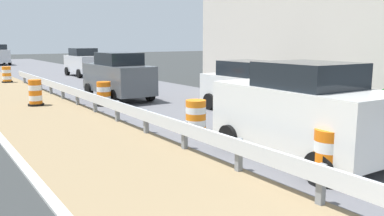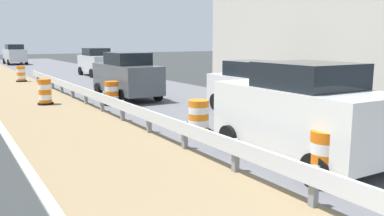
# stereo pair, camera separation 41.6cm
# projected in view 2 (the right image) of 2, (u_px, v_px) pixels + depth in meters

# --- Properties ---
(traffic_barrel_nearest) EXTENTS (0.68, 0.68, 1.06)m
(traffic_barrel_nearest) POSITION_uv_depth(u_px,v_px,m) (324.00, 161.00, 7.38)
(traffic_barrel_nearest) COLOR orange
(traffic_barrel_nearest) RESTS_ON ground
(traffic_barrel_close) EXTENTS (0.75, 0.75, 0.97)m
(traffic_barrel_close) POSITION_uv_depth(u_px,v_px,m) (199.00, 118.00, 11.66)
(traffic_barrel_close) COLOR orange
(traffic_barrel_close) RESTS_ON ground
(traffic_barrel_mid) EXTENTS (0.72, 0.72, 1.00)m
(traffic_barrel_mid) POSITION_uv_depth(u_px,v_px,m) (112.00, 94.00, 16.59)
(traffic_barrel_mid) COLOR orange
(traffic_barrel_mid) RESTS_ON ground
(traffic_barrel_far) EXTENTS (0.65, 0.65, 1.08)m
(traffic_barrel_far) POSITION_uv_depth(u_px,v_px,m) (45.00, 93.00, 16.70)
(traffic_barrel_far) COLOR orange
(traffic_barrel_far) RESTS_ON ground
(traffic_barrel_farther) EXTENTS (0.67, 0.67, 1.03)m
(traffic_barrel_farther) POSITION_uv_depth(u_px,v_px,m) (21.00, 75.00, 25.87)
(traffic_barrel_farther) COLOR orange
(traffic_barrel_farther) RESTS_ON ground
(car_lead_near_lane) EXTENTS (2.14, 4.71, 2.23)m
(car_lead_near_lane) POSITION_uv_depth(u_px,v_px,m) (15.00, 54.00, 44.22)
(car_lead_near_lane) COLOR silver
(car_lead_near_lane) RESTS_ON ground
(car_trailing_near_lane) EXTENTS (2.08, 4.05, 2.10)m
(car_trailing_near_lane) POSITION_uv_depth(u_px,v_px,m) (97.00, 62.00, 30.13)
(car_trailing_near_lane) COLOR silver
(car_trailing_near_lane) RESTS_ON ground
(car_lead_far_lane) EXTENTS (2.26, 4.27, 2.22)m
(car_lead_far_lane) POSITION_uv_depth(u_px,v_px,m) (302.00, 112.00, 8.89)
(car_lead_far_lane) COLOR silver
(car_lead_far_lane) RESTS_ON ground
(car_mid_far_lane) EXTENTS (1.97, 4.06, 1.94)m
(car_mid_far_lane) POSITION_uv_depth(u_px,v_px,m) (256.00, 87.00, 14.72)
(car_mid_far_lane) COLOR silver
(car_mid_far_lane) RESTS_ON ground
(car_trailing_far_lane) EXTENTS (1.96, 4.56, 2.14)m
(car_trailing_far_lane) POSITION_uv_depth(u_px,v_px,m) (127.00, 76.00, 18.38)
(car_trailing_far_lane) COLOR #4C5156
(car_trailing_far_lane) RESTS_ON ground
(roadside_shop_near) EXTENTS (9.33, 12.21, 6.47)m
(roadside_shop_near) POSITION_uv_depth(u_px,v_px,m) (361.00, 28.00, 18.72)
(roadside_shop_near) COLOR beige
(roadside_shop_near) RESTS_ON ground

